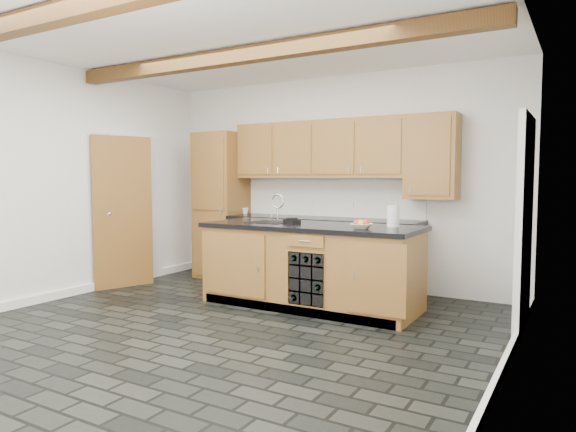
% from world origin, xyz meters
% --- Properties ---
extents(ground, '(5.00, 5.00, 0.00)m').
position_xyz_m(ground, '(0.00, 0.00, 0.00)').
color(ground, black).
rests_on(ground, ground).
extents(room_shell, '(5.01, 5.00, 5.00)m').
position_xyz_m(room_shell, '(-0.09, 0.53, 1.53)').
color(room_shell, white).
rests_on(room_shell, ground).
extents(back_cabinetry, '(3.65, 0.62, 2.20)m').
position_xyz_m(back_cabinetry, '(-0.38, 2.24, 0.98)').
color(back_cabinetry, olive).
rests_on(back_cabinetry, ground).
extents(island, '(2.48, 0.96, 0.93)m').
position_xyz_m(island, '(0.31, 1.28, 0.47)').
color(island, olive).
rests_on(island, ground).
extents(faucet, '(0.45, 0.40, 0.34)m').
position_xyz_m(faucet, '(-0.25, 1.33, 0.96)').
color(faucet, black).
rests_on(faucet, island).
extents(kitchen_scale, '(0.23, 0.19, 0.06)m').
position_xyz_m(kitchen_scale, '(0.05, 1.30, 0.96)').
color(kitchen_scale, black).
rests_on(kitchen_scale, island).
extents(fruit_bowl, '(0.27, 0.27, 0.06)m').
position_xyz_m(fruit_bowl, '(0.99, 1.11, 0.96)').
color(fruit_bowl, beige).
rests_on(fruit_bowl, island).
extents(fruit_cluster, '(0.16, 0.17, 0.07)m').
position_xyz_m(fruit_cluster, '(0.99, 1.11, 0.99)').
color(fruit_cluster, red).
rests_on(fruit_cluster, fruit_bowl).
extents(paper_towel, '(0.13, 0.13, 0.23)m').
position_xyz_m(paper_towel, '(1.20, 1.47, 1.04)').
color(paper_towel, white).
rests_on(paper_towel, island).
extents(mug, '(0.10, 0.10, 0.09)m').
position_xyz_m(mug, '(-1.30, 2.30, 0.97)').
color(mug, white).
rests_on(mug, back_cabinetry).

